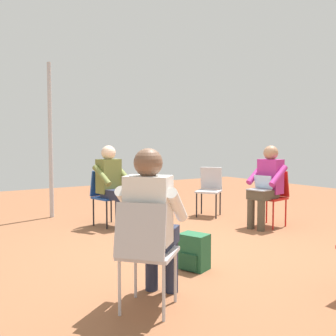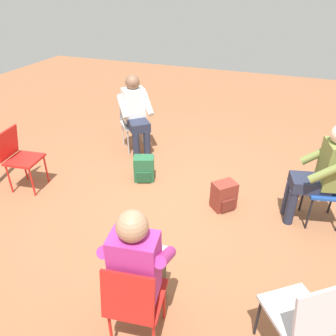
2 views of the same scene
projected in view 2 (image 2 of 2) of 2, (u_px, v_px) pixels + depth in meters
ground_plane at (177, 204)px, 4.20m from camera, size 14.00×14.00×0.00m
chair_east at (19, 155)px, 4.31m from camera, size 0.48×0.45×0.85m
chair_southeast at (133, 119)px, 5.37m from camera, size 0.58×0.59×0.85m
chair_northwest at (303, 315)px, 2.28m from camera, size 0.57×0.58×0.85m
chair_west at (334, 186)px, 3.67m from camera, size 0.51×0.48×0.85m
chair_north at (134, 299)px, 2.39m from camera, size 0.45×0.49×0.85m
person_with_laptop at (139, 263)px, 2.44m from camera, size 0.54×0.56×1.24m
person_in_white at (136, 111)px, 5.14m from camera, size 0.63×0.63×1.24m
person_in_olive at (322, 170)px, 3.59m from camera, size 0.57×0.56×1.24m
backpack_near_laptop_user at (144, 170)px, 4.64m from camera, size 0.33×0.30×0.36m
backpack_by_empty_chair at (224, 197)px, 4.07m from camera, size 0.34×0.34×0.36m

